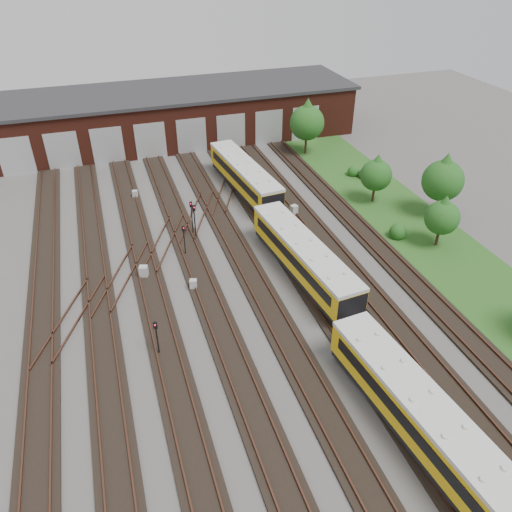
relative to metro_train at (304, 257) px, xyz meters
name	(u,v)px	position (x,y,z in m)	size (l,w,h in m)	color
ground	(255,339)	(-6.00, -5.80, -1.81)	(120.00, 120.00, 0.00)	#484543
track_network	(250,332)	(-6.17, -5.22, -1.71)	(30.40, 70.00, 0.33)	black
maintenance_shed	(158,116)	(-6.01, 34.17, 1.39)	(51.00, 12.50, 6.35)	#4E1D13
grass_verge	(412,225)	(13.00, 4.20, -1.79)	(8.00, 55.00, 0.05)	#22531B
metro_train	(304,257)	(0.00, 0.00, 0.00)	(3.90, 46.20, 2.90)	black
signal_mast_0	(157,334)	(-12.52, -5.24, 0.01)	(0.28, 0.26, 2.82)	black
signal_mast_1	(192,214)	(-7.08, 9.22, 0.32)	(0.29, 0.27, 3.35)	black
signal_mast_2	(184,237)	(-8.45, 5.98, 0.04)	(0.24, 0.23, 2.89)	black
signal_mast_3	(194,218)	(-7.00, 8.39, 0.36)	(0.29, 0.28, 3.40)	black
relay_cabinet_0	(144,272)	(-12.29, 3.79, -1.27)	(0.65, 0.54, 1.08)	#B5B8BB
relay_cabinet_1	(135,194)	(-11.26, 18.23, -1.39)	(0.51, 0.43, 0.85)	#B5B8BB
relay_cabinet_2	(193,285)	(-8.82, 1.02, -1.36)	(0.54, 0.45, 0.90)	#B5B8BB
relay_cabinet_3	(253,202)	(-0.19, 12.67, -1.32)	(0.60, 0.50, 0.99)	#B5B8BB
relay_cabinet_4	(294,210)	(3.08, 9.63, -1.28)	(0.64, 0.53, 1.07)	#B5B8BB
tree_0	(307,119)	(10.27, 23.75, 2.61)	(4.15, 4.15, 6.88)	#342017
tree_1	(377,172)	(11.84, 9.74, 1.54)	(3.15, 3.15, 5.22)	#342017
tree_2	(444,176)	(16.36, 5.34, 2.34)	(3.90, 3.90, 6.47)	#342017
tree_3	(443,214)	(13.09, 0.56, 1.36)	(2.99, 2.99, 4.95)	#342017
bush_0	(398,230)	(10.52, 2.82, -1.02)	(1.58, 1.58, 1.58)	#164C15
bush_1	(353,170)	(12.91, 16.11, -1.16)	(1.31, 1.31, 1.31)	#164C15
bush_2	(365,172)	(13.86, 15.07, -1.09)	(1.44, 1.44, 1.44)	#164C15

